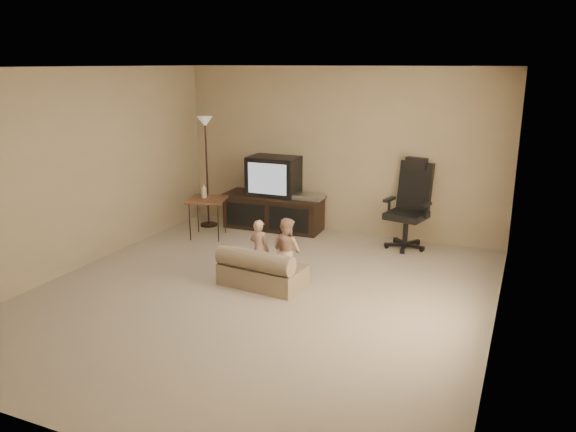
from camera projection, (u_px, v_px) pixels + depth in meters
name	position (u px, v px, depth m)	size (l,w,h in m)	color
floor	(258.00, 295.00, 6.35)	(5.50, 5.50, 0.00)	#B1A48D
room_shell	(257.00, 163.00, 5.95)	(5.50, 5.50, 5.50)	silver
tv_stand	(274.00, 199.00, 8.79)	(1.62, 0.63, 1.15)	black
office_chair	(409.00, 216.00, 7.90)	(0.70, 0.72, 1.27)	black
side_table	(207.00, 200.00, 8.35)	(0.66, 0.66, 0.80)	brown
floor_lamp	(206.00, 147.00, 8.73)	(0.27, 0.27, 1.74)	#311D16
child_sofa	(261.00, 271.00, 6.56)	(1.02, 0.64, 0.48)	tan
toddler_left	(259.00, 249.00, 6.77)	(0.27, 0.20, 0.74)	#D8A587
toddler_right	(287.00, 250.00, 6.66)	(0.38, 0.21, 0.79)	#D8A587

